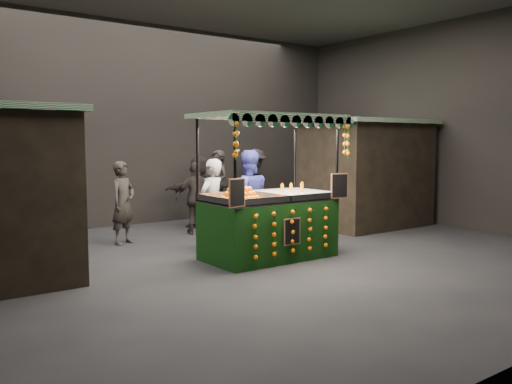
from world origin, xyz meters
TOP-DOWN VIEW (x-y plane):
  - ground at (0.00, 0.00)m, footprint 12.00×12.00m
  - market_hall at (0.00, 0.00)m, footprint 12.10×10.10m
  - neighbour_stall_right at (4.40, 1.50)m, footprint 3.00×2.20m
  - juice_stall at (0.24, -0.05)m, footprint 2.63×1.55m
  - vendor_grey at (-0.29, 1.09)m, footprint 0.75×0.63m
  - vendor_blue at (0.50, 1.03)m, footprint 1.12×1.00m
  - shopper_0 at (-1.37, 2.75)m, footprint 0.73×0.65m
  - shopper_1 at (4.09, 3.11)m, footprint 0.95×0.89m
  - shopper_2 at (0.41, 2.88)m, footprint 1.02×0.65m
  - shopper_3 at (3.10, 4.34)m, footprint 1.35×1.33m
  - shopper_5 at (4.50, 2.06)m, footprint 1.03×1.74m
  - shopper_6 at (1.62, 3.93)m, footprint 0.50×0.72m
  - shopper_7 at (0.95, 3.67)m, footprint 1.68×0.78m

SIDE VIEW (x-z plane):
  - ground at x=0.00m, z-range 0.00..0.00m
  - shopper_1 at x=4.09m, z-range 0.00..1.56m
  - juice_stall at x=0.24m, z-range -0.48..2.07m
  - shopper_2 at x=0.41m, z-range 0.00..1.62m
  - shopper_0 at x=-1.37m, z-range 0.00..1.68m
  - shopper_7 at x=0.95m, z-range 0.00..1.74m
  - vendor_grey at x=-0.29m, z-range 0.00..1.75m
  - shopper_5 at x=4.50m, z-range 0.00..1.78m
  - shopper_6 at x=1.62m, z-range 0.00..1.86m
  - shopper_3 at x=3.10m, z-range 0.00..1.87m
  - vendor_blue at x=0.50m, z-range 0.00..1.91m
  - neighbour_stall_right at x=4.40m, z-range 0.01..2.61m
  - market_hall at x=0.00m, z-range 0.86..5.91m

